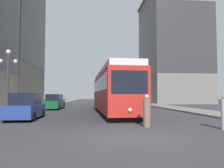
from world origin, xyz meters
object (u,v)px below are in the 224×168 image
Objects in this scene: streetcar at (113,91)px; parked_car_left_mid at (26,107)px; transit_bus at (127,94)px; pedestrian_crossing_near at (147,112)px; lamp_post_left_near at (8,71)px; parked_car_left_near at (54,102)px.

streetcar reaches higher than parked_car_left_mid.
streetcar is at bearing -107.39° from transit_bus.
transit_bus is 21.08m from pedestrian_crossing_near.
parked_car_left_near is at bearing 78.87° from lamp_post_left_near.
transit_bus is 18.90m from lamp_post_left_near.
streetcar is 8.98m from pedestrian_crossing_near.
pedestrian_crossing_near is 0.34× the size of lamp_post_left_near.
lamp_post_left_near reaches higher than parked_car_left_near.
transit_bus reaches higher than parked_car_left_near.
transit_bus is at bearing 51.70° from lamp_post_left_near.
transit_bus is (3.32, 12.08, -0.15)m from streetcar.
transit_bus is 11.09m from parked_car_left_near.
lamp_post_left_near is (-11.68, -14.78, 1.55)m from transit_bus.
streetcar is 3.47× the size of parked_car_left_mid.
parked_car_left_near is 1.13× the size of parked_car_left_mid.
streetcar reaches higher than transit_bus.
parked_car_left_near is 17.45m from pedestrian_crossing_near.
streetcar is 3.07× the size of parked_car_left_near.
parked_car_left_mid is at bearing -41.44° from lamp_post_left_near.
parked_car_left_mid is (-0.00, -11.34, -0.00)m from parked_car_left_near.
lamp_post_left_near is (-1.90, 1.68, 2.66)m from parked_car_left_mid.
parked_car_left_mid is (-9.78, -16.46, -1.10)m from transit_bus.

